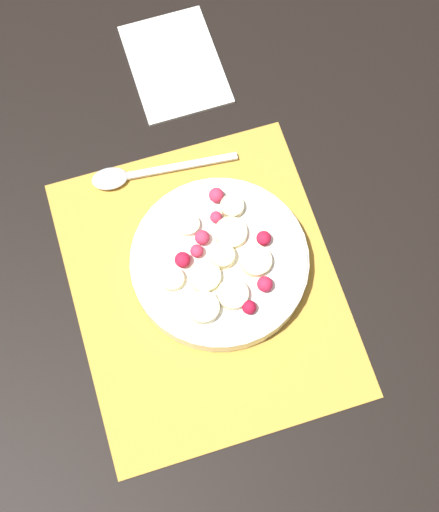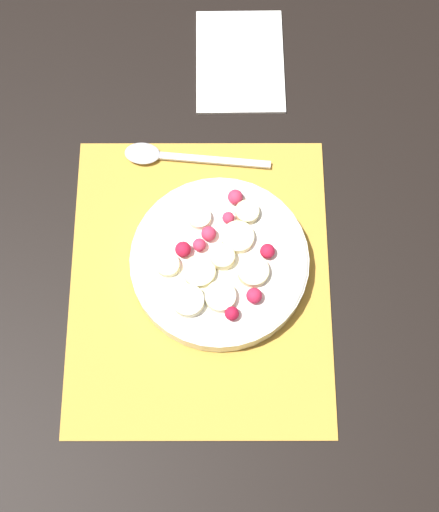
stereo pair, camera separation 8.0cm
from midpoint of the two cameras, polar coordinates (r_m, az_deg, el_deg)
The scene contains 5 objects.
ground_plane at distance 0.83m, azimuth -3.87°, elevation -2.86°, with size 3.00×3.00×0.00m, color black.
placemat at distance 0.83m, azimuth -3.88°, elevation -2.80°, with size 0.36×0.30×0.01m.
fruit_bowl at distance 0.82m, azimuth -2.77°, elevation -0.83°, with size 0.21×0.21×0.05m.
spoon at distance 0.89m, azimuth -9.49°, elevation 6.10°, with size 0.04×0.18×0.01m.
napkin at distance 0.97m, azimuth -6.01°, elevation 14.79°, with size 0.16×0.12×0.01m.
Camera 1 is at (-0.24, 0.06, 0.80)m, focal length 50.00 mm.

